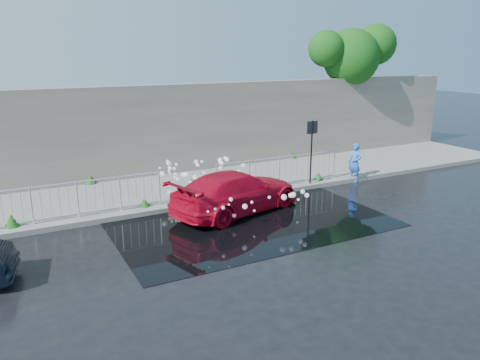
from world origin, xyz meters
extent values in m
plane|color=black|center=(0.00, 0.00, 0.00)|extent=(90.00, 90.00, 0.00)
cube|color=slate|center=(0.00, 5.00, 0.07)|extent=(30.00, 4.00, 0.15)
cube|color=slate|center=(0.00, 3.00, 0.08)|extent=(30.00, 0.25, 0.16)
cube|color=#686057|center=(0.00, 7.20, 1.90)|extent=(30.00, 0.60, 3.50)
cube|color=black|center=(0.50, 1.00, 0.01)|extent=(8.00, 5.00, 0.01)
cylinder|color=black|center=(4.20, 3.10, 1.25)|extent=(0.06, 0.06, 2.50)
cube|color=black|center=(4.20, 3.10, 2.25)|extent=(0.45, 0.04, 0.45)
cylinder|color=#332114|center=(10.00, 8.20, 2.50)|extent=(0.36, 0.36, 5.00)
sphere|color=#134811|center=(9.50, 7.40, 4.60)|extent=(2.70, 2.70, 2.70)
sphere|color=#134811|center=(11.00, 7.40, 5.20)|extent=(1.97, 1.97, 1.97)
sphere|color=#134811|center=(8.00, 7.40, 5.00)|extent=(1.67, 1.67, 1.67)
cylinder|color=silver|center=(-1.50, 3.35, 0.70)|extent=(0.05, 0.05, 1.10)
cylinder|color=silver|center=(-4.00, 3.35, 1.22)|extent=(5.00, 0.04, 0.04)
cylinder|color=silver|center=(-4.00, 3.35, 0.27)|extent=(5.00, 0.04, 0.04)
cylinder|color=silver|center=(0.50, 3.35, 0.70)|extent=(0.05, 0.05, 1.10)
cylinder|color=silver|center=(5.50, 3.35, 0.70)|extent=(0.05, 0.05, 1.10)
cylinder|color=silver|center=(3.00, 3.35, 1.22)|extent=(5.00, 0.04, 0.04)
cylinder|color=silver|center=(3.00, 3.35, 0.27)|extent=(5.00, 0.04, 0.04)
cone|color=#164412|center=(-5.80, 3.40, 0.33)|extent=(0.40, 0.40, 0.36)
cone|color=#164412|center=(-2.00, 3.40, 0.28)|extent=(0.36, 0.36, 0.27)
cone|color=#164412|center=(1.20, 3.40, 0.38)|extent=(0.44, 0.44, 0.46)
cone|color=#164412|center=(4.80, 3.40, 0.29)|extent=(0.38, 0.38, 0.29)
cone|color=#164412|center=(-3.00, 6.90, 0.31)|extent=(0.42, 0.42, 0.33)
cone|color=#164412|center=(6.00, 6.90, 0.28)|extent=(0.34, 0.34, 0.27)
sphere|color=white|center=(0.65, 4.94, 1.00)|extent=(0.11, 0.11, 0.11)
sphere|color=white|center=(-0.34, 4.25, 0.78)|extent=(0.17, 0.17, 0.17)
sphere|color=white|center=(0.71, 3.03, 0.19)|extent=(0.17, 0.17, 0.17)
sphere|color=white|center=(2.18, 3.19, 0.37)|extent=(0.17, 0.17, 0.17)
sphere|color=white|center=(1.99, 3.16, 0.29)|extent=(0.07, 0.07, 0.07)
sphere|color=white|center=(1.24, 4.49, 0.94)|extent=(0.17, 0.17, 0.17)
sphere|color=white|center=(0.02, 4.08, 0.68)|extent=(0.18, 0.18, 0.18)
sphere|color=white|center=(-0.70, 4.12, 0.77)|extent=(0.09, 0.09, 0.09)
sphere|color=white|center=(-0.67, 4.69, 0.96)|extent=(0.15, 0.15, 0.15)
sphere|color=white|center=(0.22, 3.13, 0.26)|extent=(0.17, 0.17, 0.17)
sphere|color=white|center=(1.24, 3.33, 0.46)|extent=(0.08, 0.08, 0.08)
sphere|color=white|center=(-0.57, 4.52, 0.97)|extent=(0.12, 0.12, 0.12)
sphere|color=white|center=(-0.71, 4.70, 0.85)|extent=(0.08, 0.08, 0.08)
sphere|color=white|center=(1.76, 3.40, 0.43)|extent=(0.16, 0.16, 0.16)
sphere|color=white|center=(1.72, 3.28, 0.39)|extent=(0.06, 0.06, 0.06)
sphere|color=white|center=(-0.68, 3.90, 0.75)|extent=(0.13, 0.13, 0.13)
sphere|color=white|center=(0.62, 3.24, 0.36)|extent=(0.07, 0.07, 0.07)
sphere|color=white|center=(1.03, 4.17, 0.88)|extent=(0.13, 0.13, 0.13)
sphere|color=white|center=(-0.89, 3.24, 0.52)|extent=(0.09, 0.09, 0.09)
sphere|color=white|center=(0.29, 3.59, 0.61)|extent=(0.11, 0.11, 0.11)
sphere|color=white|center=(0.35, 4.09, 0.81)|extent=(0.10, 0.10, 0.10)
sphere|color=white|center=(0.47, 5.07, 0.98)|extent=(0.16, 0.16, 0.16)
sphere|color=white|center=(1.34, 3.84, 0.52)|extent=(0.17, 0.17, 0.17)
sphere|color=white|center=(1.42, 4.99, 0.98)|extent=(0.15, 0.15, 0.15)
sphere|color=white|center=(1.56, 4.70, 1.03)|extent=(0.17, 0.17, 0.17)
sphere|color=white|center=(0.44, 4.83, 0.92)|extent=(0.14, 0.14, 0.14)
sphere|color=white|center=(1.65, 5.04, 1.01)|extent=(0.13, 0.13, 0.13)
sphere|color=white|center=(1.31, 4.72, 0.95)|extent=(0.17, 0.17, 0.17)
sphere|color=white|center=(1.34, 4.64, 0.89)|extent=(0.14, 0.14, 0.14)
sphere|color=white|center=(0.82, 3.39, 0.51)|extent=(0.16, 0.16, 0.16)
sphere|color=white|center=(-1.10, 4.25, 0.92)|extent=(0.16, 0.16, 0.16)
sphere|color=white|center=(0.14, 3.57, 0.38)|extent=(0.10, 0.10, 0.10)
sphere|color=white|center=(-0.93, 5.02, 0.92)|extent=(0.08, 0.08, 0.08)
sphere|color=white|center=(2.00, 4.27, 0.84)|extent=(0.15, 0.15, 0.15)
sphere|color=white|center=(2.15, 4.45, 0.82)|extent=(0.11, 0.11, 0.11)
sphere|color=white|center=(1.38, 5.01, 0.96)|extent=(0.09, 0.09, 0.09)
sphere|color=white|center=(-0.31, 4.07, 0.83)|extent=(0.17, 0.17, 0.17)
sphere|color=white|center=(1.71, 4.06, 0.71)|extent=(0.11, 0.11, 0.11)
sphere|color=white|center=(1.31, 4.53, 0.87)|extent=(0.07, 0.07, 0.07)
sphere|color=white|center=(-0.54, 5.30, 1.07)|extent=(0.10, 0.10, 0.10)
sphere|color=white|center=(0.95, 3.30, 0.43)|extent=(0.13, 0.13, 0.13)
sphere|color=white|center=(-0.82, 4.26, 0.90)|extent=(0.08, 0.08, 0.08)
sphere|color=white|center=(-0.79, 2.92, 0.21)|extent=(0.14, 0.14, 0.14)
sphere|color=white|center=(-0.30, 3.74, 0.63)|extent=(0.11, 0.11, 0.11)
sphere|color=white|center=(1.31, 2.83, 0.26)|extent=(0.13, 0.13, 0.13)
sphere|color=white|center=(1.72, 4.02, 0.63)|extent=(0.14, 0.14, 0.14)
sphere|color=white|center=(-0.61, 4.33, 0.83)|extent=(0.10, 0.10, 0.10)
sphere|color=white|center=(-1.12, 3.50, 0.47)|extent=(0.16, 0.16, 0.16)
sphere|color=white|center=(-0.34, 4.91, 1.01)|extent=(0.11, 0.11, 0.11)
sphere|color=white|center=(-0.47, 5.38, 0.97)|extent=(0.17, 0.17, 0.17)
sphere|color=white|center=(0.11, 0.63, 0.64)|extent=(0.15, 0.15, 0.15)
sphere|color=white|center=(2.27, 1.08, 0.39)|extent=(0.09, 0.09, 0.09)
sphere|color=white|center=(-1.18, 0.28, 0.81)|extent=(0.07, 0.07, 0.07)
sphere|color=white|center=(2.01, 0.27, 0.80)|extent=(0.14, 0.14, 0.14)
sphere|color=white|center=(0.49, 0.74, 0.41)|extent=(0.07, 0.07, 0.07)
sphere|color=white|center=(-1.09, 0.01, 0.95)|extent=(0.06, 0.06, 0.06)
sphere|color=white|center=(1.57, 0.35, 0.87)|extent=(0.15, 0.15, 0.15)
sphere|color=white|center=(1.01, -0.34, 1.11)|extent=(0.13, 0.13, 0.13)
sphere|color=white|center=(2.07, 0.58, 0.82)|extent=(0.14, 0.14, 0.14)
sphere|color=white|center=(-0.58, 0.25, 0.92)|extent=(0.06, 0.06, 0.06)
sphere|color=white|center=(1.30, -0.01, 0.98)|extent=(0.14, 0.14, 0.14)
sphere|color=white|center=(-0.08, 0.93, 0.31)|extent=(0.13, 0.13, 0.13)
sphere|color=white|center=(0.23, 0.43, 0.81)|extent=(0.08, 0.08, 0.08)
sphere|color=white|center=(-0.60, 0.57, 0.74)|extent=(0.10, 0.10, 0.10)
sphere|color=white|center=(0.48, -0.10, 1.07)|extent=(0.09, 0.09, 0.09)
sphere|color=white|center=(-0.51, 0.27, 1.05)|extent=(0.11, 0.11, 0.11)
sphere|color=white|center=(1.26, 0.36, 0.83)|extent=(0.17, 0.17, 0.17)
imported|color=#BB0720|center=(0.54, 2.00, 0.65)|extent=(4.81, 3.00, 1.30)
imported|color=blue|center=(6.22, 3.00, 0.75)|extent=(0.48, 0.62, 1.50)
camera|label=1|loc=(-5.88, -10.44, 4.92)|focal=35.00mm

